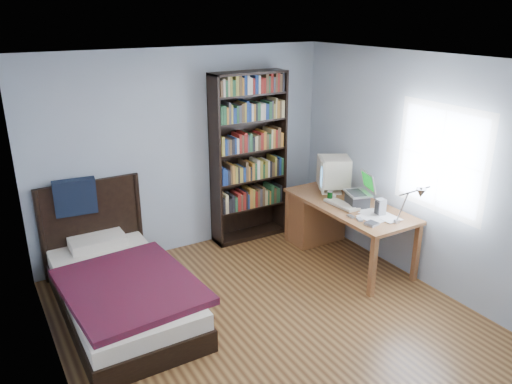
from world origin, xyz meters
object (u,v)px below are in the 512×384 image
at_px(crt_monitor, 333,172).
at_px(desk_lamp, 417,196).
at_px(soda_can, 330,196).
at_px(desk, 323,214).
at_px(laptop, 359,197).
at_px(bed, 118,285).
at_px(bookshelf, 249,158).
at_px(keyboard, 342,205).
at_px(speaker, 380,207).

relative_size(crt_monitor, desk_lamp, 1.03).
bearing_deg(desk_lamp, soda_can, 95.10).
distance_m(desk, laptop, 0.71).
height_order(laptop, bed, bed).
xyz_separation_m(desk, laptop, (0.05, -0.57, 0.42)).
bearing_deg(soda_can, laptop, -56.89).
bearing_deg(desk_lamp, bookshelf, 106.93).
distance_m(desk, desk_lamp, 1.67).
relative_size(keyboard, bookshelf, 0.20).
relative_size(desk_lamp, bookshelf, 0.24).
relative_size(desk, laptop, 4.20).
height_order(desk, laptop, laptop).
bearing_deg(bookshelf, crt_monitor, -43.93).
bearing_deg(desk, speaker, -85.66).
bearing_deg(bed, desk_lamp, -27.27).
relative_size(desk, desk_lamp, 3.15).
relative_size(soda_can, bookshelf, 0.05).
bearing_deg(bookshelf, desk, -45.22).
height_order(crt_monitor, laptop, crt_monitor).
xyz_separation_m(laptop, bookshelf, (-0.75, 1.27, 0.26)).
height_order(speaker, bed, bed).
xyz_separation_m(soda_can, bookshelf, (-0.56, 0.98, 0.32)).
distance_m(laptop, speaker, 0.34).
bearing_deg(soda_can, bookshelf, 119.68).
distance_m(crt_monitor, soda_can, 0.38).
bearing_deg(desk_lamp, crt_monitor, 85.73).
relative_size(laptop, bed, 0.18).
height_order(desk, bed, bed).
relative_size(soda_can, bed, 0.05).
xyz_separation_m(crt_monitor, keyboard, (-0.20, -0.44, -0.24)).
distance_m(desk_lamp, bookshelf, 2.29).
relative_size(speaker, bookshelf, 0.09).
bearing_deg(laptop, speaker, -87.15).
distance_m(desk, bed, 2.71).
xyz_separation_m(desk_lamp, speaker, (0.10, 0.58, -0.34)).
relative_size(keyboard, bed, 0.20).
height_order(desk_lamp, bed, desk_lamp).
bearing_deg(desk, laptop, -84.77).
bearing_deg(bed, bookshelf, 22.01).
bearing_deg(keyboard, crt_monitor, 61.80).
relative_size(desk, soda_can, 14.76).
distance_m(crt_monitor, laptop, 0.55).
bearing_deg(keyboard, desk_lamp, -88.53).
xyz_separation_m(crt_monitor, bookshelf, (-0.78, 0.75, 0.11)).
bearing_deg(bookshelf, keyboard, -64.04).
height_order(desk, crt_monitor, crt_monitor).
height_order(laptop, bookshelf, bookshelf).
bearing_deg(desk, bookshelf, 134.78).
relative_size(laptop, desk_lamp, 0.75).
distance_m(desk, soda_can, 0.48).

